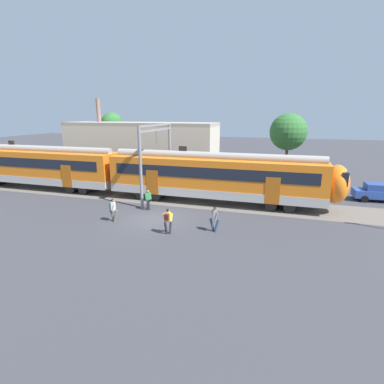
{
  "coord_description": "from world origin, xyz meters",
  "views": [
    {
      "loc": [
        8.49,
        -18.66,
        7.41
      ],
      "look_at": [
        2.03,
        2.5,
        1.6
      ],
      "focal_mm": 28.0,
      "sensor_mm": 36.0,
      "label": 1
    }
  ],
  "objects_px": {
    "commuter_train": "(123,171)",
    "pedestrian_green": "(148,198)",
    "parked_car_blue": "(378,192)",
    "pedestrian_yellow": "(168,219)",
    "pedestrian_grey": "(214,217)",
    "pedestrian_white": "(113,208)"
  },
  "relations": [
    {
      "from": "pedestrian_white",
      "to": "pedestrian_yellow",
      "type": "distance_m",
      "value": 4.63
    },
    {
      "from": "commuter_train",
      "to": "parked_car_blue",
      "type": "distance_m",
      "value": 22.71
    },
    {
      "from": "pedestrian_white",
      "to": "pedestrian_yellow",
      "type": "xyz_separation_m",
      "value": [
        4.52,
        -0.99,
        0.0
      ]
    },
    {
      "from": "pedestrian_green",
      "to": "pedestrian_grey",
      "type": "height_order",
      "value": "same"
    },
    {
      "from": "pedestrian_white",
      "to": "pedestrian_green",
      "type": "distance_m",
      "value": 3.37
    },
    {
      "from": "commuter_train",
      "to": "pedestrian_green",
      "type": "xyz_separation_m",
      "value": [
        4.09,
        -3.55,
        -1.26
      ]
    },
    {
      "from": "commuter_train",
      "to": "pedestrian_green",
      "type": "relative_size",
      "value": 22.83
    },
    {
      "from": "pedestrian_green",
      "to": "parked_car_blue",
      "type": "height_order",
      "value": "pedestrian_green"
    },
    {
      "from": "pedestrian_white",
      "to": "pedestrian_green",
      "type": "height_order",
      "value": "same"
    },
    {
      "from": "commuter_train",
      "to": "pedestrian_yellow",
      "type": "xyz_separation_m",
      "value": [
        7.39,
        -7.68,
        -1.26
      ]
    },
    {
      "from": "pedestrian_yellow",
      "to": "pedestrian_grey",
      "type": "bearing_deg",
      "value": 24.04
    },
    {
      "from": "pedestrian_white",
      "to": "pedestrian_grey",
      "type": "height_order",
      "value": "same"
    },
    {
      "from": "pedestrian_white",
      "to": "pedestrian_green",
      "type": "bearing_deg",
      "value": 68.78
    },
    {
      "from": "parked_car_blue",
      "to": "pedestrian_green",
      "type": "bearing_deg",
      "value": -155.85
    },
    {
      "from": "pedestrian_yellow",
      "to": "pedestrian_grey",
      "type": "height_order",
      "value": "same"
    },
    {
      "from": "parked_car_blue",
      "to": "pedestrian_grey",
      "type": "bearing_deg",
      "value": -137.6
    },
    {
      "from": "parked_car_blue",
      "to": "pedestrian_white",
      "type": "bearing_deg",
      "value": -149.77
    },
    {
      "from": "commuter_train",
      "to": "parked_car_blue",
      "type": "height_order",
      "value": "commuter_train"
    },
    {
      "from": "pedestrian_grey",
      "to": "pedestrian_yellow",
      "type": "bearing_deg",
      "value": -155.96
    },
    {
      "from": "parked_car_blue",
      "to": "pedestrian_yellow",
      "type": "bearing_deg",
      "value": -140.4
    },
    {
      "from": "pedestrian_grey",
      "to": "pedestrian_green",
      "type": "bearing_deg",
      "value": 154.17
    },
    {
      "from": "commuter_train",
      "to": "pedestrian_green",
      "type": "height_order",
      "value": "commuter_train"
    }
  ]
}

